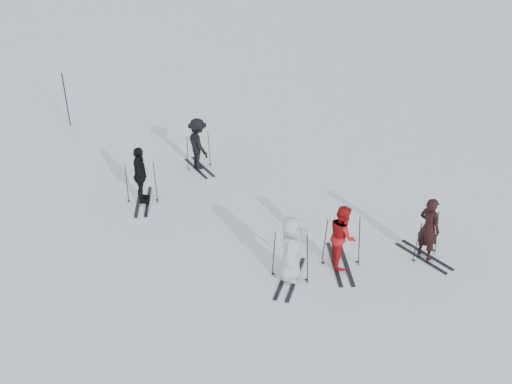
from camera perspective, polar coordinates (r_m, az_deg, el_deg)
ground at (r=14.71m, az=1.59°, el=-5.14°), size 120.00×120.00×0.00m
skier_near_dark at (r=14.37m, az=16.87°, el=-3.58°), size 0.50×0.66×1.63m
skier_red at (r=13.67m, az=8.64°, el=-4.44°), size 0.84×0.94×1.59m
skier_grey at (r=13.06m, az=3.50°, el=-5.83°), size 0.90×0.93×1.62m
skier_uphill_left at (r=16.43m, az=-11.48°, el=1.57°), size 0.71×1.07×1.69m
skier_uphill_far at (r=18.19m, az=-5.81°, el=4.76°), size 0.73×1.13×1.66m
skis_near_dark at (r=14.49m, az=16.75°, el=-4.31°), size 1.78×1.18×1.19m
skis_red at (r=13.73m, az=8.60°, el=-4.86°), size 2.08×1.58×1.35m
skis_grey at (r=13.15m, az=3.47°, el=-6.40°), size 1.96×1.87×1.30m
skis_uphill_left at (r=16.52m, az=-11.42°, el=0.99°), size 2.01×1.48×1.31m
skis_uphill_far at (r=18.28m, az=-5.77°, el=4.13°), size 1.76×1.06×1.22m
piste_marker at (r=22.50m, az=-18.46°, el=8.74°), size 0.05×0.05×2.04m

